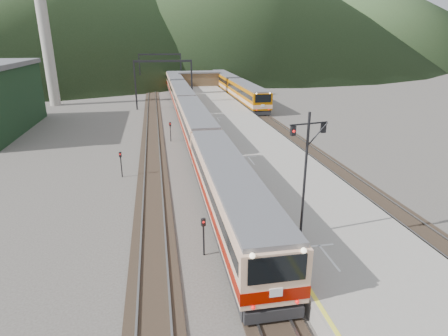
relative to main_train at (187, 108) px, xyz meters
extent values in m
cube|color=black|center=(0.00, -3.75, -1.99)|extent=(2.60, 200.00, 0.12)
cube|color=slate|center=(-0.72, -3.75, -1.89)|extent=(0.10, 200.00, 0.14)
cube|color=slate|center=(0.72, -3.75, -1.89)|extent=(0.10, 200.00, 0.14)
cube|color=black|center=(-5.00, -3.75, -1.99)|extent=(2.60, 200.00, 0.12)
cube|color=slate|center=(-5.72, -3.75, -1.89)|extent=(0.10, 200.00, 0.14)
cube|color=slate|center=(-4.28, -3.75, -1.89)|extent=(0.10, 200.00, 0.14)
cube|color=black|center=(11.50, -3.75, -1.99)|extent=(2.60, 200.00, 0.12)
cube|color=slate|center=(10.78, -3.75, -1.89)|extent=(0.10, 200.00, 0.14)
cube|color=slate|center=(12.22, -3.75, -1.89)|extent=(0.10, 200.00, 0.14)
cube|color=gray|center=(5.60, -5.75, -1.55)|extent=(8.00, 100.00, 1.00)
cube|color=black|center=(-7.50, 11.25, 1.95)|extent=(0.25, 0.25, 8.00)
cube|color=black|center=(1.80, 11.25, 1.95)|extent=(0.25, 0.25, 8.00)
cube|color=black|center=(-2.85, 11.25, 5.75)|extent=(9.30, 0.22, 0.35)
cube|color=black|center=(-7.50, 36.25, 1.95)|extent=(0.25, 0.25, 8.00)
cube|color=black|center=(1.80, 36.25, 1.95)|extent=(0.25, 0.25, 8.00)
cube|color=black|center=(-2.85, 36.25, 5.75)|extent=(9.30, 0.22, 0.35)
cylinder|color=#9E998E|center=(-22.00, 18.25, 12.95)|extent=(1.80, 1.80, 30.00)
cube|color=brown|center=(5.60, 34.25, 0.35)|extent=(9.00, 4.00, 2.80)
cube|color=slate|center=(5.60, 34.25, 1.90)|extent=(9.40, 4.40, 0.30)
cone|color=#2A4120|center=(110.00, 166.25, 22.95)|extent=(160.00, 160.00, 50.00)
cube|color=#E0AE8A|center=(0.00, -30.75, 0.00)|extent=(2.97, 20.00, 3.63)
cube|color=#E0AE8A|center=(0.00, -10.25, 0.00)|extent=(2.97, 20.00, 3.63)
cube|color=#E0AE8A|center=(0.00, 10.25, 0.00)|extent=(2.97, 20.00, 3.63)
cube|color=#E0AE8A|center=(0.00, 30.75, 0.00)|extent=(2.97, 20.00, 3.63)
cube|color=#BB6400|center=(11.50, 11.59, 0.02)|extent=(3.01, 20.25, 3.68)
cube|color=#BB6400|center=(11.50, 32.34, 0.02)|extent=(3.01, 20.25, 3.68)
cube|color=#BB6400|center=(11.50, 53.09, 0.02)|extent=(3.01, 20.25, 3.68)
cylinder|color=black|center=(3.26, -35.21, 2.45)|extent=(0.14, 0.14, 6.98)
cube|color=black|center=(3.26, -35.21, 5.34)|extent=(2.18, 0.46, 0.07)
cube|color=black|center=(2.37, -35.37, 5.04)|extent=(0.28, 0.22, 0.50)
cube|color=black|center=(4.14, -35.05, 5.04)|extent=(0.28, 0.22, 0.50)
cylinder|color=black|center=(-2.21, -34.77, -1.05)|extent=(0.10, 0.10, 2.00)
cube|color=black|center=(-2.21, -34.77, 0.00)|extent=(0.27, 0.24, 0.45)
cylinder|color=black|center=(-2.89, -10.15, -1.05)|extent=(0.10, 0.10, 2.00)
cube|color=black|center=(-2.89, -10.15, 0.00)|extent=(0.25, 0.21, 0.45)
cylinder|color=black|center=(-7.63, -21.23, -1.05)|extent=(0.10, 0.10, 2.00)
cube|color=black|center=(-7.63, -21.23, 0.00)|extent=(0.24, 0.19, 0.45)
camera|label=1|loc=(-4.37, -52.85, 9.53)|focal=30.00mm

